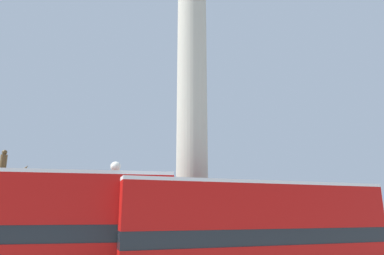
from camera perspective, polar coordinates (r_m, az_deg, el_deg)
monument_column at (r=18.02m, az=-0.00°, el=-0.16°), size 4.70×4.70×20.79m
bus_a at (r=13.60m, az=10.27°, el=-17.12°), size 10.34×3.22×4.28m
street_lamp at (r=15.21m, az=-13.02°, el=-13.78°), size 0.45×0.45×5.32m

